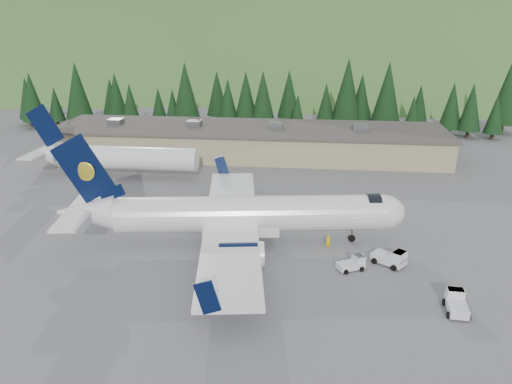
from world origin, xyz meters
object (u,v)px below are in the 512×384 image
(second_airliner, at_px, (110,157))
(baggage_tug_b, at_px, (392,258))
(baggage_tug_a, at_px, (353,263))
(airliner, at_px, (240,215))
(terminal_building, at_px, (248,141))
(ramp_worker, at_px, (328,242))
(baggage_tug_c, at_px, (456,303))

(second_airliner, xyz_separation_m, baggage_tug_b, (39.98, -25.69, -2.52))
(baggage_tug_a, relative_size, baggage_tug_b, 0.82)
(airliner, xyz_separation_m, terminal_building, (-3.90, 38.16, -0.77))
(airliner, xyz_separation_m, ramp_worker, (9.79, -0.35, -2.60))
(airliner, height_order, second_airliner, airliner)
(ramp_worker, bearing_deg, second_airliner, -53.49)
(second_airliner, xyz_separation_m, baggage_tug_c, (44.35, -33.60, -2.58))
(baggage_tug_b, bearing_deg, second_airliner, -175.99)
(airliner, height_order, baggage_tug_a, airliner)
(baggage_tug_b, distance_m, terminal_building, 46.30)
(terminal_building, height_order, ramp_worker, terminal_building)
(airliner, relative_size, second_airliner, 1.40)
(baggage_tug_a, bearing_deg, baggage_tug_b, -8.58)
(second_airliner, xyz_separation_m, ramp_worker, (33.61, -22.52, -2.53))
(baggage_tug_a, height_order, ramp_worker, ramp_worker)
(baggage_tug_c, xyz_separation_m, ramp_worker, (-10.74, 11.08, 0.05))
(baggage_tug_a, bearing_deg, airliner, 131.69)
(airliner, xyz_separation_m, baggage_tug_b, (16.16, -3.53, -2.60))
(baggage_tug_a, distance_m, baggage_tug_c, 10.67)
(second_airliner, relative_size, baggage_tug_c, 8.55)
(second_airliner, bearing_deg, baggage_tug_b, -32.73)
(baggage_tug_a, bearing_deg, terminal_building, 83.84)
(terminal_building, bearing_deg, baggage_tug_a, -69.51)
(baggage_tug_a, bearing_deg, second_airliner, 116.47)
(second_airliner, distance_m, baggage_tug_a, 45.06)
(baggage_tug_b, distance_m, baggage_tug_c, 9.04)
(ramp_worker, bearing_deg, baggage_tug_a, 98.24)
(second_airliner, bearing_deg, terminal_building, 38.78)
(baggage_tug_c, bearing_deg, airliner, 64.59)
(baggage_tug_c, bearing_deg, baggage_tug_a, 55.44)
(terminal_building, bearing_deg, ramp_worker, -70.43)
(second_airliner, height_order, ramp_worker, second_airliner)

